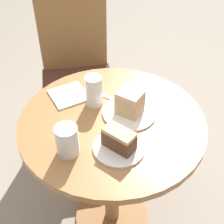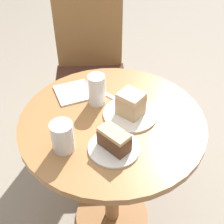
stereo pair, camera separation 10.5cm
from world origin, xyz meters
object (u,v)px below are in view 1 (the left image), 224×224
at_px(cake_slice_near, 130,102).
at_px(glass_water, 94,93).
at_px(chair, 77,71).
at_px(plate_far, 119,148).
at_px(glass_lemonade, 67,142).
at_px(cake_slice_far, 119,139).
at_px(plate_near, 129,113).

xyz_separation_m(cake_slice_near, glass_water, (-0.13, 0.10, 0.00)).
height_order(chair, plate_far, chair).
xyz_separation_m(plate_far, glass_lemonade, (-0.18, 0.03, 0.05)).
xyz_separation_m(cake_slice_near, cake_slice_far, (-0.09, -0.18, -0.01)).
distance_m(cake_slice_far, glass_water, 0.28).
relative_size(plate_near, plate_far, 1.16).
bearing_deg(glass_lemonade, plate_near, 28.39).
distance_m(plate_near, plate_far, 0.20).
bearing_deg(glass_lemonade, chair, 79.82).
bearing_deg(plate_near, glass_lemonade, -151.61).
height_order(plate_near, cake_slice_far, cake_slice_far).
height_order(plate_far, glass_water, glass_water).
bearing_deg(cake_slice_far, plate_near, 62.26).
relative_size(cake_slice_near, cake_slice_far, 0.98).
bearing_deg(cake_slice_far, glass_water, 96.99).
bearing_deg(glass_water, plate_far, -83.01).
bearing_deg(glass_lemonade, glass_water, 59.15).
bearing_deg(glass_lemonade, cake_slice_far, -9.11).
bearing_deg(glass_lemonade, cake_slice_near, 28.39).
bearing_deg(plate_far, chair, 91.18).
xyz_separation_m(plate_near, glass_water, (-0.13, 0.10, 0.06)).
xyz_separation_m(plate_near, cake_slice_far, (-0.09, -0.18, 0.04)).
relative_size(plate_near, cake_slice_far, 1.71).
relative_size(chair, cake_slice_far, 7.31).
relative_size(glass_lemonade, glass_water, 0.87).
distance_m(glass_lemonade, glass_water, 0.29).
bearing_deg(glass_water, cake_slice_far, -83.01).
bearing_deg(glass_water, glass_lemonade, -120.85).
height_order(plate_near, plate_far, same).
relative_size(chair, glass_lemonade, 8.03).
relative_size(plate_near, glass_lemonade, 1.88).
bearing_deg(chair, cake_slice_near, -77.18).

